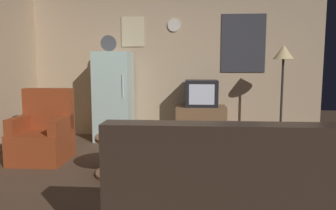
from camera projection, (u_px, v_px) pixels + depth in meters
ground_plane at (160, 183)px, 3.50m from camera, size 12.00×12.00×0.00m
wall_with_art at (173, 60)px, 5.76m from camera, size 5.20×0.12×2.74m
fridge at (114, 96)px, 5.50m from camera, size 0.60×0.62×1.77m
tv_stand at (201, 123)px, 5.50m from camera, size 0.84×0.53×0.59m
crt_tv at (201, 93)px, 5.43m from camera, size 0.54×0.51×0.44m
standing_lamp at (283, 60)px, 4.95m from camera, size 0.32×0.32×1.59m
coffee_table at (126, 155)px, 3.78m from camera, size 0.72×0.72×0.46m
wine_glass at (133, 130)px, 3.67m from camera, size 0.05×0.05×0.15m
mug_ceramic_white at (112, 132)px, 3.71m from camera, size 0.08×0.08×0.09m
remote_control at (123, 135)px, 3.72m from camera, size 0.16×0.08×0.02m
armchair at (43, 135)px, 4.34m from camera, size 0.68×0.68×0.96m
couch at (231, 202)px, 2.28m from camera, size 1.70×0.80×0.92m
book_stack at (246, 139)px, 5.30m from camera, size 0.22×0.16×0.14m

